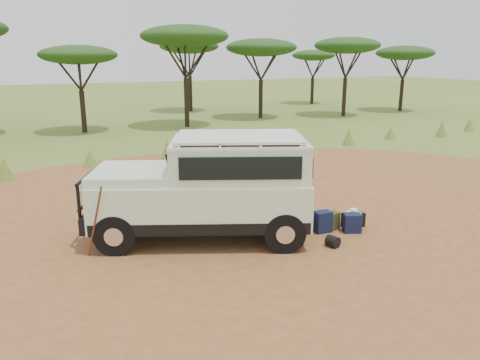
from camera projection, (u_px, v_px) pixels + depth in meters
name	position (u px, v px, depth m)	size (l,w,h in m)	color
ground	(273.00, 231.00, 11.54)	(140.00, 140.00, 0.00)	#576F27
dirt_clearing	(273.00, 231.00, 11.54)	(23.00, 23.00, 0.01)	#9C5D33
grass_fringe	(171.00, 152.00, 19.05)	(36.60, 1.60, 0.90)	#576F27
acacia_treeline	(122.00, 44.00, 27.88)	(46.70, 13.20, 6.26)	black
safari_vehicle	(209.00, 190.00, 10.83)	(5.39, 3.83, 2.47)	silver
walking_staff	(95.00, 222.00, 9.84)	(0.04, 0.04, 1.68)	#602A17
backpack_black	(294.00, 231.00, 10.84)	(0.38, 0.28, 0.52)	black
backpack_navy	(322.00, 222.00, 11.44)	(0.41, 0.29, 0.53)	#121B3A
backpack_olive	(332.00, 221.00, 11.62)	(0.32, 0.23, 0.45)	#37411E
duffel_navy	(352.00, 223.00, 11.45)	(0.42, 0.31, 0.47)	#121B3A
hard_case	(353.00, 220.00, 11.82)	(0.51, 0.36, 0.36)	black
stuff_sack	(333.00, 241.00, 10.58)	(0.27, 0.27, 0.27)	black
safari_hat	(354.00, 212.00, 11.76)	(0.39, 0.39, 0.11)	beige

